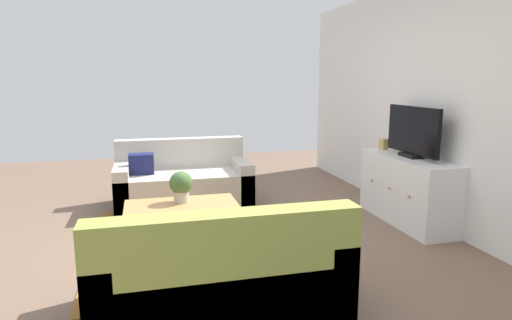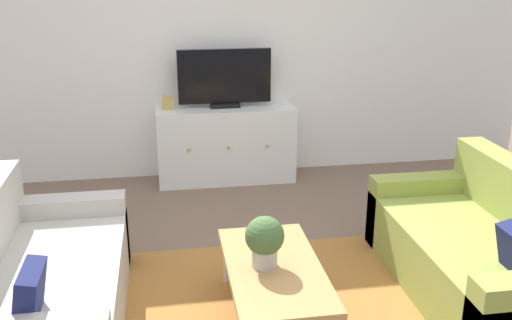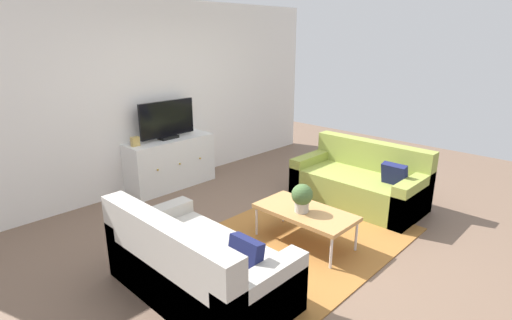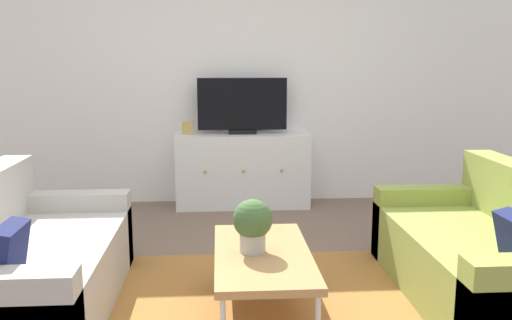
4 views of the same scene
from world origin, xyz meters
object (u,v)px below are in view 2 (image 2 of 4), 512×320
Objects in this scene: couch_right_side at (488,255)px; coffee_table at (274,270)px; flat_screen_tv at (225,79)px; couch_left_side at (29,293)px; potted_plant at (265,239)px; tv_console at (226,144)px; mantel_clock at (168,103)px.

couch_right_side is 1.46m from coffee_table.
couch_left_side is at bearing -120.67° from flat_screen_tv.
tv_console is (0.06, 2.50, -0.20)m from potted_plant.
mantel_clock is (-0.49, 2.50, 0.24)m from potted_plant.
coffee_table is (-1.45, -0.13, 0.09)m from couch_right_side.
couch_left_side is at bearing -110.13° from mantel_clock.
couch_right_side is at bearing -58.78° from flat_screen_tv.
couch_left_side is at bearing -120.88° from tv_console.
couch_left_side is 1.43m from coffee_table.
mantel_clock is at bearing 69.87° from couch_left_side.
coffee_table is (1.42, -0.13, 0.09)m from couch_left_side.
tv_console is at bearing 121.43° from couch_right_side.
tv_console is (-0.00, 2.51, 0.01)m from coffee_table.
mantel_clock is (-2.00, 2.37, 0.54)m from couch_right_side.
couch_left_side is 1.25× the size of tv_console.
couch_right_side is at bearing 0.00° from couch_left_side.
coffee_table is 1.21× the size of flat_screen_tv.
potted_plant is 2.56m from flat_screen_tv.
coffee_table is at bearing -89.96° from tv_console.
mantel_clock is (-0.55, 2.51, 0.44)m from coffee_table.
potted_plant is at bearing 172.34° from coffee_table.
coffee_table is 0.21m from potted_plant.
potted_plant is (1.36, -0.12, 0.29)m from couch_left_side.
couch_left_side is 2.77m from tv_console.
flat_screen_tv is at bearing 90.03° from coffee_table.
potted_plant is 2.51m from tv_console.
flat_screen_tv reaches higher than couch_left_side.
coffee_table is at bearing -77.60° from mantel_clock.
couch_right_side is at bearing -49.88° from mantel_clock.
couch_left_side and couch_right_side have the same top height.
couch_left_side reaches higher than potted_plant.
mantel_clock is at bearing 102.40° from coffee_table.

